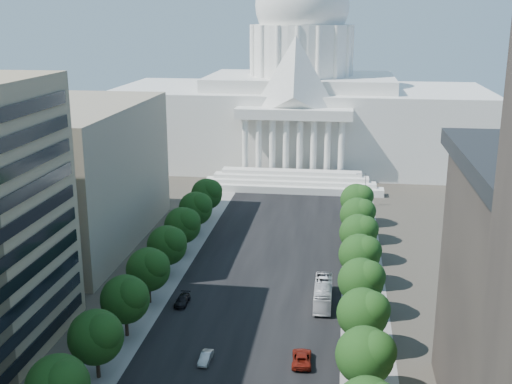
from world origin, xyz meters
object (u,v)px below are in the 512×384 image
at_px(car_dark_b, 182,300).
at_px(city_bus, 323,293).
at_px(car_red, 302,358).
at_px(car_silver, 206,358).

distance_m(car_dark_b, city_bus, 24.34).
relative_size(car_dark_b, city_bus, 0.40).
height_order(car_dark_b, city_bus, city_bus).
distance_m(car_red, city_bus, 20.69).
height_order(car_red, car_dark_b, car_red).
xyz_separation_m(car_silver, car_red, (13.72, 1.52, 0.15)).
height_order(car_silver, city_bus, city_bus).
height_order(car_red, city_bus, city_bus).
bearing_deg(city_bus, car_red, -96.63).
relative_size(car_silver, car_red, 0.69).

